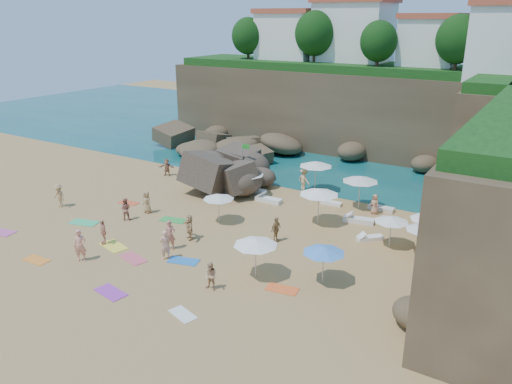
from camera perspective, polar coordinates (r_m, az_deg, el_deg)
The scene contains 49 objects.
ground at distance 33.12m, azimuth -5.70°, elevation -4.13°, with size 120.00×120.00×0.00m, color tan.
seawater at distance 58.61m, azimuth 12.38°, elevation 5.95°, with size 120.00×120.00×0.00m, color #0C4751.
cliff_back at distance 52.55m, azimuth 12.88°, elevation 8.86°, with size 44.00×8.00×8.00m, color brown.
rock_promontory at distance 51.50m, azimuth -4.71°, elevation 4.51°, with size 12.00×7.00×2.00m, color brown, non-canonical shape.
clifftop_buildings at distance 52.23m, azimuth 14.83°, elevation 16.66°, with size 28.48×9.48×7.00m.
clifftop_trees at distance 45.71m, azimuth 14.60°, elevation 16.40°, with size 35.60×23.82×4.40m.
marina_masts at distance 65.23m, azimuth -1.37°, elevation 10.41°, with size 3.10×0.10×6.00m.
rock_outcrop at distance 41.93m, azimuth -3.91°, elevation 1.04°, with size 7.79×5.85×3.12m, color brown, non-canonical shape.
flag_pole at distance 40.93m, azimuth -1.44°, elevation 3.92°, with size 0.69×0.14×3.53m.
parasol_0 at distance 38.12m, azimuth -0.71°, elevation 2.17°, with size 2.17×2.17×2.05m.
parasol_1 at distance 39.46m, azimuth 6.86°, elevation 3.22°, with size 2.61×2.61×2.47m.
parasol_2 at distance 36.35m, azimuth 11.85°, elevation 1.49°, with size 2.59×2.59×2.45m.
parasol_3 at distance 30.76m, azimuth 15.24°, elevation -3.02°, with size 2.07×2.07×1.95m.
parasol_4 at distance 30.12m, azimuth 18.64°, elevation -3.87°, with size 2.06×2.06×1.95m.
parasol_5 at distance 33.09m, azimuth 7.22°, elevation 0.04°, with size 2.63×2.63×2.49m.
parasol_8 at distance 31.47m, azimuth 19.13°, elevation -2.71°, with size 2.19×2.19×2.07m.
parasol_9 at distance 33.32m, azimuth -4.31°, elevation -0.54°, with size 2.11×2.11×2.00m.
parasol_10 at distance 25.86m, azimuth 7.77°, elevation -6.57°, with size 2.21×2.21×2.09m.
parasol_11 at distance 26.15m, azimuth -0.05°, elevation -5.74°, with size 2.37×2.37×2.24m.
lounger_0 at distance 39.55m, azimuth -0.07°, elevation 0.16°, with size 1.81×0.60×0.28m, color white.
lounger_1 at distance 37.01m, azimuth 14.13°, elevation -1.82°, with size 1.87×0.62×0.29m, color silver.
lounger_2 at distance 37.40m, azimuth 8.60°, elevation -1.25°, with size 1.58×0.53×0.25m, color white.
lounger_3 at distance 37.51m, azimuth 1.46°, elevation -0.90°, with size 2.06×0.69×0.32m, color white.
lounger_4 at distance 34.51m, azimuth 11.65°, elevation -3.17°, with size 2.05×0.68×0.32m, color white.
lounger_5 at distance 32.01m, azimuth 12.92°, elevation -5.16°, with size 1.65×0.55×0.26m, color white.
towel_1 at distance 36.31m, azimuth -27.19°, elevation -4.10°, with size 1.93×0.97×0.03m, color #CA4E96.
towel_2 at distance 31.43m, azimuth -23.80°, elevation -7.11°, with size 1.58×0.79×0.03m, color orange.
towel_3 at distance 35.72m, azimuth -19.06°, elevation -3.33°, with size 1.93×0.97×0.03m, color #35BA73.
towel_6 at distance 26.71m, azimuth -16.26°, elevation -10.95°, with size 1.79×0.90×0.03m, color purple.
towel_7 at distance 38.52m, azimuth -14.36°, elevation -1.20°, with size 1.55×0.78×0.03m, color #E84C29.
towel_8 at distance 28.99m, azimuth -8.29°, elevation -7.80°, with size 1.76×0.88×0.03m, color blue.
towel_9 at distance 29.82m, azimuth -13.88°, elevation -7.38°, with size 1.79×0.89×0.03m, color #D75365.
towel_10 at distance 25.99m, azimuth 3.00°, elevation -11.02°, with size 1.65×0.82×0.03m, color orange.
towel_11 at distance 34.66m, azimuth -9.42°, elevation -3.18°, with size 1.83×0.91×0.03m, color green.
towel_12 at distance 31.67m, azimuth -15.98°, elevation -5.93°, with size 1.95×0.97×0.03m, color #FFE743.
towel_13 at distance 24.26m, azimuth -8.36°, elevation -13.66°, with size 1.46×0.73×0.03m, color white.
person_stand_0 at distance 30.03m, azimuth -19.47°, elevation -5.79°, with size 0.69×0.45×1.90m, color #E48F77.
person_stand_1 at distance 35.17m, azimuth -14.70°, elevation -1.90°, with size 0.76×0.59×1.56m, color #A56552.
person_stand_2 at distance 39.95m, azimuth 5.51°, elevation 1.46°, with size 1.20×0.50×1.86m, color #EABC85.
person_stand_3 at distance 30.79m, azimuth 2.30°, elevation -4.28°, with size 0.95×0.39×1.62m, color #A88254.
person_stand_4 at distance 36.03m, azimuth 13.41°, elevation -1.36°, with size 0.71×0.39×1.45m, color tan.
person_stand_5 at distance 44.26m, azimuth -10.16°, elevation 2.79°, with size 1.40×0.40×1.51m, color #A46D52.
person_stand_6 at distance 29.08m, azimuth -10.36°, elevation -5.93°, with size 0.64×0.42×1.75m, color #F1AA88.
person_lie_0 at distance 39.21m, azimuth -21.48°, elevation -1.28°, with size 1.10×1.71×0.46m, color tan.
person_lie_1 at distance 32.05m, azimuth -16.96°, elevation -5.39°, with size 0.91×1.55×0.38m, color #E29D80.
person_lie_2 at distance 36.25m, azimuth -12.28°, elevation -2.01°, with size 0.76×1.56×0.42m, color tan.
person_lie_3 at distance 31.58m, azimuth -7.59°, elevation -5.00°, with size 1.46×1.58×0.42m, color tan.
person_lie_4 at distance 30.45m, azimuth -9.72°, elevation -6.07°, with size 0.65×1.79×0.43m, color #B56E5A.
person_lie_5 at distance 25.89m, azimuth -5.15°, elevation -10.53°, with size 0.72×1.48×0.56m, color tan.
Camera 1 is at (18.69, -23.98, 13.15)m, focal length 35.00 mm.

